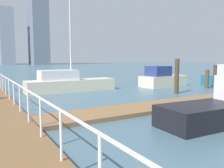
% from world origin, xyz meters
% --- Properties ---
extents(ground_plane, '(300.00, 300.00, 0.00)m').
position_xyz_m(ground_plane, '(0.00, 20.00, 0.00)').
color(ground_plane, '#476675').
extents(floating_dock, '(15.18, 2.00, 0.18)m').
position_xyz_m(floating_dock, '(4.09, 10.83, 0.09)').
color(floating_dock, olive).
rests_on(floating_dock, ground_plane).
extents(boardwalk_railing, '(0.06, 27.40, 1.08)m').
position_xyz_m(boardwalk_railing, '(-3.15, 9.90, 1.24)').
color(boardwalk_railing, white).
rests_on(boardwalk_railing, boardwalk).
extents(dock_piling_0, '(0.29, 0.29, 2.05)m').
position_xyz_m(dock_piling_0, '(12.72, 14.29, 1.02)').
color(dock_piling_0, '#473826').
rests_on(dock_piling_0, ground_plane).
extents(dock_piling_1, '(0.33, 0.33, 1.62)m').
position_xyz_m(dock_piling_1, '(12.46, 14.86, 0.81)').
color(dock_piling_1, brown).
rests_on(dock_piling_1, ground_plane).
extents(dock_piling_3, '(0.32, 0.32, 2.52)m').
position_xyz_m(dock_piling_3, '(7.92, 13.99, 1.26)').
color(dock_piling_3, '#473826').
rests_on(dock_piling_3, ground_plane).
extents(moored_boat_0, '(6.95, 1.81, 9.54)m').
position_xyz_m(moored_boat_0, '(1.57, 19.15, 0.68)').
color(moored_boat_0, beige).
rests_on(moored_boat_0, ground_plane).
extents(moored_boat_3, '(4.62, 2.28, 1.88)m').
position_xyz_m(moored_boat_3, '(10.12, 17.88, 0.72)').
color(moored_boat_3, beige).
rests_on(moored_boat_3, ground_plane).
extents(skyline_tower_3, '(6.41, 8.49, 27.53)m').
position_xyz_m(skyline_tower_3, '(8.91, 126.90, 13.76)').
color(skyline_tower_3, '#8C939E').
rests_on(skyline_tower_3, ground_plane).
extents(skyline_tower_4, '(8.08, 13.39, 49.43)m').
position_xyz_m(skyline_tower_4, '(23.55, 123.92, 24.72)').
color(skyline_tower_4, slate).
rests_on(skyline_tower_4, ground_plane).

